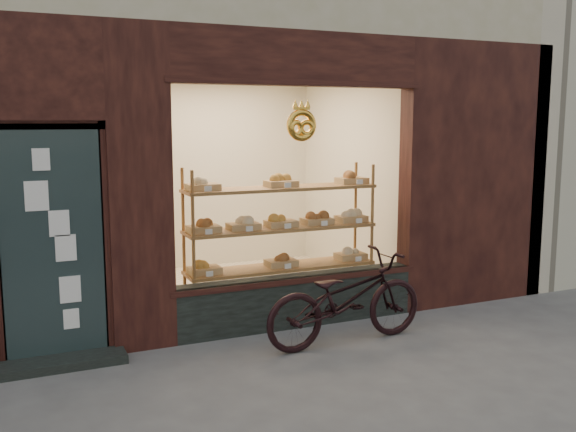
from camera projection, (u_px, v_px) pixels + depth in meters
name	position (u px, v px, depth m)	size (l,w,h in m)	color
ground	(360.00, 413.00, 4.86)	(90.00, 90.00, 0.00)	#4D4D4D
display_shelf	(281.00, 241.00, 7.22)	(2.20, 0.45, 1.70)	brown
bicycle	(346.00, 299.00, 6.33)	(0.61, 1.74, 0.91)	black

